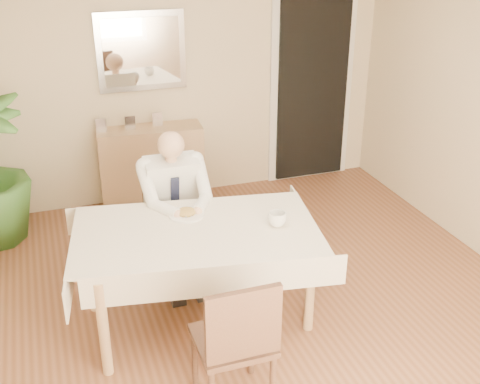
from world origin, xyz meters
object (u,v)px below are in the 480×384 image
object	(u,v)px
sideboard	(152,167)
coffee_mug	(277,219)
dining_table	(196,240)
chair_near	(237,339)
seated_man	(176,203)
chair_far	(170,212)

from	to	relation	value
sideboard	coffee_mug	bearing A→B (deg)	-73.33
dining_table	coffee_mug	world-z (taller)	coffee_mug
chair_near	coffee_mug	bearing A→B (deg)	54.71
chair_near	coffee_mug	xyz separation A→B (m)	(0.58, 0.82, 0.28)
sideboard	chair_near	bearing A→B (deg)	-87.54
seated_man	coffee_mug	distance (m)	0.92
dining_table	chair_near	size ratio (longest dim) A/B	2.02
chair_near	seated_man	size ratio (longest dim) A/B	0.75
chair_far	chair_near	world-z (taller)	chair_near
dining_table	chair_far	world-z (taller)	chair_far
chair_far	seated_man	distance (m)	0.36
chair_near	sideboard	world-z (taller)	chair_near
chair_far	coffee_mug	size ratio (longest dim) A/B	6.60
seated_man	sideboard	distance (m)	1.50
dining_table	sideboard	distance (m)	2.08
seated_man	coffee_mug	size ratio (longest dim) A/B	9.66
chair_near	sideboard	bearing A→B (deg)	87.97
chair_near	dining_table	bearing A→B (deg)	88.77
dining_table	chair_far	bearing A→B (deg)	99.33
seated_man	sideboard	world-z (taller)	seated_man
chair_far	coffee_mug	bearing A→B (deg)	-55.52
dining_table	seated_man	bearing A→B (deg)	99.33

